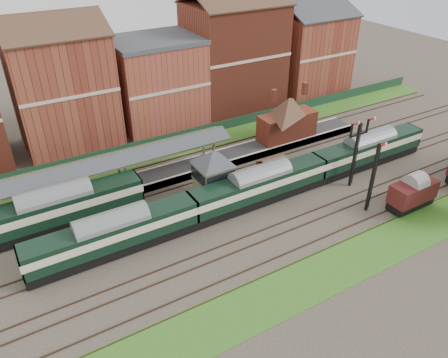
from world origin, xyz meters
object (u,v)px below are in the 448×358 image
signal_box (213,174)px  semaphore_bracket (356,150)px  dmu_train (260,185)px  goods_van_a (413,193)px  platform_railcar (57,209)px

signal_box → semaphore_bracket: bearing=-20.9°
dmu_train → goods_van_a: size_ratio=9.17×
signal_box → platform_railcar: signal_box is taller
platform_railcar → signal_box: bearing=-11.6°
platform_railcar → dmu_train: bearing=-18.1°
platform_railcar → goods_van_a: bearing=-24.9°
signal_box → platform_railcar: 16.24m
dmu_train → signal_box: bearing=140.5°
dmu_train → platform_railcar: 20.87m
signal_box → platform_railcar: (-15.89, 3.25, -0.87)m
dmu_train → semaphore_bracket: bearing=-12.7°
signal_box → semaphore_bracket: (15.04, -5.75, 1.44)m
semaphore_bracket → goods_van_a: bearing=-69.7°
dmu_train → platform_railcar: size_ratio=2.84×
dmu_train → goods_van_a: (13.50, -9.00, -0.35)m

